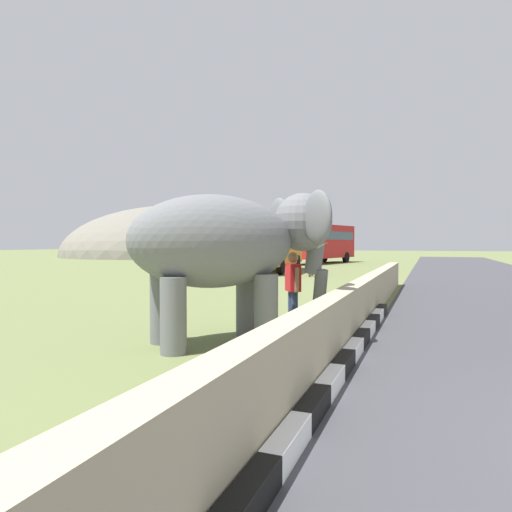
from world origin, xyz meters
name	(u,v)px	position (x,y,z in m)	size (l,w,h in m)	color
striped_curb	(301,424)	(-0.35, 3.87, 0.12)	(16.20, 0.20, 0.24)	white
barrier_parapet	(324,335)	(2.00, 4.17, 0.50)	(28.00, 0.36, 1.00)	tan
elephant	(232,243)	(3.13, 6.16, 1.84)	(3.84, 3.84, 2.84)	slate
person_handler	(293,286)	(4.73, 5.46, 0.93)	(0.60, 0.45, 1.66)	navy
bus_orange	(272,240)	(22.78, 12.21, 2.08)	(8.32, 3.25, 3.50)	orange
bus_red	(320,241)	(35.57, 12.02, 2.08)	(9.96, 4.83, 3.50)	#B21E1E
cow_near	(314,261)	(19.69, 8.67, 0.87)	(1.91, 0.74, 1.23)	#473323
hill_east	(185,255)	(55.00, 37.46, 0.00)	(39.44, 31.55, 14.96)	slate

